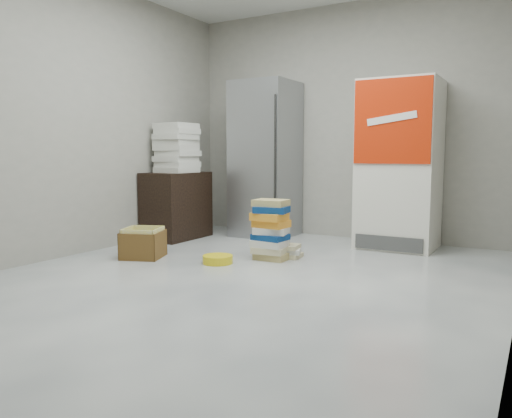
{
  "coord_description": "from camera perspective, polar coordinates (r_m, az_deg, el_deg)",
  "views": [
    {
      "loc": [
        2.1,
        -3.32,
        1.02
      ],
      "look_at": [
        -0.21,
        0.7,
        0.51
      ],
      "focal_mm": 35.0,
      "sensor_mm": 36.0,
      "label": 1
    }
  ],
  "objects": [
    {
      "name": "ground",
      "position": [
        4.06,
        -2.33,
        -8.26
      ],
      "size": [
        5.0,
        5.0,
        0.0
      ],
      "primitive_type": "plane",
      "color": "silver",
      "rests_on": "ground"
    },
    {
      "name": "room_shell",
      "position": [
        4.01,
        -2.45,
        17.47
      ],
      "size": [
        4.04,
        5.04,
        2.82
      ],
      "color": "gray",
      "rests_on": "ground"
    },
    {
      "name": "steel_fridge",
      "position": [
        6.22,
        1.11,
        5.66
      ],
      "size": [
        0.7,
        0.72,
        1.9
      ],
      "color": "#93959A",
      "rests_on": "ground"
    },
    {
      "name": "coke_cooler",
      "position": [
        5.61,
        16.06,
        4.87
      ],
      "size": [
        0.8,
        0.73,
        1.8
      ],
      "color": "silver",
      "rests_on": "ground"
    },
    {
      "name": "wood_shelf",
      "position": [
        6.11,
        -9.07,
        0.4
      ],
      "size": [
        0.5,
        0.8,
        0.8
      ],
      "primitive_type": "cube",
      "color": "black",
      "rests_on": "ground"
    },
    {
      "name": "supply_box_stack",
      "position": [
        6.08,
        -9.06,
        6.9
      ],
      "size": [
        0.44,
        0.44,
        0.58
      ],
      "color": "beige",
      "rests_on": "wood_shelf"
    },
    {
      "name": "phonebook_stack_main",
      "position": [
        4.83,
        1.69,
        -2.38
      ],
      "size": [
        0.36,
        0.32,
        0.58
      ],
      "rotation": [
        0.0,
        0.0,
        0.07
      ],
      "color": "tan",
      "rests_on": "ground"
    },
    {
      "name": "phonebook_stack_side",
      "position": [
        4.98,
        3.38,
        -4.78
      ],
      "size": [
        0.35,
        0.31,
        0.13
      ],
      "rotation": [
        0.0,
        0.0,
        0.2
      ],
      "color": "#BFB48A",
      "rests_on": "ground"
    },
    {
      "name": "cardboard_box",
      "position": [
        5.06,
        -12.77,
        -4.07
      ],
      "size": [
        0.48,
        0.48,
        0.3
      ],
      "rotation": [
        0.0,
        0.0,
        0.37
      ],
      "color": "yellow",
      "rests_on": "ground"
    },
    {
      "name": "bucket_lid",
      "position": [
        4.71,
        -4.4,
        -5.76
      ],
      "size": [
        0.37,
        0.37,
        0.08
      ],
      "primitive_type": "cylinder",
      "rotation": [
        0.0,
        0.0,
        0.36
      ],
      "color": "yellow",
      "rests_on": "ground"
    }
  ]
}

